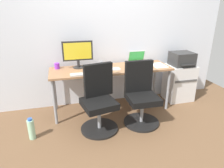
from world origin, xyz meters
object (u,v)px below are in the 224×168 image
(water_bottle_on_floor, at_px, (31,129))
(coffee_mug, at_px, (57,66))
(office_chair_left, at_px, (99,101))
(desktop_monitor, at_px, (78,53))
(side_cabinet, at_px, (179,82))
(printer, at_px, (182,59))
(office_chair_right, at_px, (141,96))
(open_laptop, at_px, (138,61))

(water_bottle_on_floor, xyz_separation_m, coffee_mug, (0.40, 0.73, 0.64))
(office_chair_left, bearing_deg, desktop_monitor, 106.25)
(side_cabinet, bearing_deg, water_bottle_on_floor, -166.76)
(water_bottle_on_floor, height_order, coffee_mug, coffee_mug)
(water_bottle_on_floor, bearing_deg, printer, 13.22)
(office_chair_left, xyz_separation_m, office_chair_right, (0.64, 0.00, 0.00))
(office_chair_right, relative_size, side_cabinet, 1.40)
(office_chair_right, relative_size, coffee_mug, 10.22)
(side_cabinet, height_order, water_bottle_on_floor, side_cabinet)
(office_chair_left, bearing_deg, water_bottle_on_floor, -177.59)
(side_cabinet, height_order, printer, printer)
(office_chair_right, xyz_separation_m, side_cabinet, (1.01, 0.57, -0.09))
(open_laptop, bearing_deg, desktop_monitor, 178.46)
(side_cabinet, distance_m, desktop_monitor, 1.96)
(office_chair_left, xyz_separation_m, side_cabinet, (1.65, 0.57, -0.09))
(office_chair_right, distance_m, water_bottle_on_floor, 1.60)
(water_bottle_on_floor, relative_size, open_laptop, 1.00)
(water_bottle_on_floor, bearing_deg, desktop_monitor, 43.59)
(side_cabinet, bearing_deg, printer, -90.00)
(office_chair_right, bearing_deg, office_chair_left, -179.89)
(office_chair_right, relative_size, desktop_monitor, 1.96)
(office_chair_left, height_order, open_laptop, open_laptop)
(water_bottle_on_floor, height_order, open_laptop, open_laptop)
(coffee_mug, bearing_deg, open_laptop, -2.46)
(side_cabinet, xyz_separation_m, open_laptop, (-0.82, 0.07, 0.46))
(office_chair_right, bearing_deg, printer, 29.26)
(water_bottle_on_floor, distance_m, open_laptop, 2.00)
(open_laptop, height_order, coffee_mug, open_laptop)
(office_chair_left, relative_size, desktop_monitor, 1.96)
(printer, xyz_separation_m, open_laptop, (-0.82, 0.07, 0.00))
(printer, relative_size, water_bottle_on_floor, 1.29)
(side_cabinet, relative_size, water_bottle_on_floor, 2.17)
(desktop_monitor, bearing_deg, office_chair_right, -38.47)
(office_chair_right, xyz_separation_m, coffee_mug, (-1.17, 0.69, 0.36))
(office_chair_left, height_order, water_bottle_on_floor, office_chair_left)
(side_cabinet, xyz_separation_m, desktop_monitor, (-1.85, 0.10, 0.65))
(office_chair_left, distance_m, open_laptop, 1.11)
(office_chair_left, distance_m, coffee_mug, 0.95)
(office_chair_left, height_order, coffee_mug, office_chair_left)
(open_laptop, bearing_deg, office_chair_right, -106.75)
(open_laptop, relative_size, coffee_mug, 3.37)
(printer, bearing_deg, water_bottle_on_floor, -166.78)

